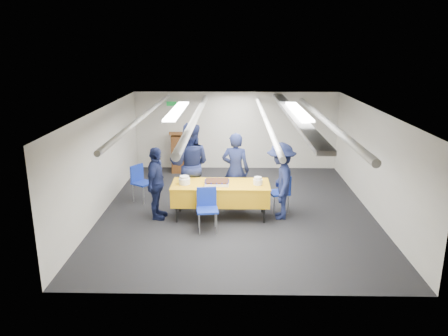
{
  "coord_description": "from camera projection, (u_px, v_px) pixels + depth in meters",
  "views": [
    {
      "loc": [
        -0.1,
        -9.33,
        3.67
      ],
      "look_at": [
        -0.29,
        -0.2,
        1.05
      ],
      "focal_mm": 35.0,
      "sensor_mm": 36.0,
      "label": 1
    }
  ],
  "objects": [
    {
      "name": "plate_stack_right",
      "position": [
        258.0,
        181.0,
        9.27
      ],
      "size": [
        0.2,
        0.2,
        0.17
      ],
      "color": "white",
      "rests_on": "serving_table"
    },
    {
      "name": "chair_near",
      "position": [
        207.0,
        205.0,
        8.8
      ],
      "size": [
        0.47,
        0.47,
        0.87
      ],
      "color": "gray",
      "rests_on": "ground"
    },
    {
      "name": "chair_left",
      "position": [
        140.0,
        179.0,
        10.44
      ],
      "size": [
        0.58,
        0.58,
        0.87
      ],
      "color": "gray",
      "rests_on": "ground"
    },
    {
      "name": "plate_stack_left",
      "position": [
        184.0,
        180.0,
        9.3
      ],
      "size": [
        0.24,
        0.24,
        0.18
      ],
      "color": "white",
      "rests_on": "serving_table"
    },
    {
      "name": "sheet_cake",
      "position": [
        217.0,
        182.0,
        9.29
      ],
      "size": [
        0.52,
        0.41,
        0.09
      ],
      "color": "white",
      "rests_on": "serving_table"
    },
    {
      "name": "serving_table",
      "position": [
        221.0,
        193.0,
        9.41
      ],
      "size": [
        2.09,
        0.87,
        0.77
      ],
      "color": "black",
      "rests_on": "ground"
    },
    {
      "name": "sailor_d",
      "position": [
        281.0,
        181.0,
        9.31
      ],
      "size": [
        0.66,
        1.1,
        1.66
      ],
      "primitive_type": "imported",
      "rotation": [
        0.0,
        0.0,
        -1.61
      ],
      "color": "black",
      "rests_on": "ground"
    },
    {
      "name": "room_shell",
      "position": [
        241.0,
        128.0,
        9.87
      ],
      "size": [
        6.0,
        7.0,
        2.3
      ],
      "color": "beige",
      "rests_on": "ground"
    },
    {
      "name": "sailor_b",
      "position": [
        190.0,
        165.0,
        10.02
      ],
      "size": [
        1.01,
        0.82,
        1.95
      ],
      "primitive_type": "imported",
      "rotation": [
        0.0,
        0.0,
        3.05
      ],
      "color": "black",
      "rests_on": "ground"
    },
    {
      "name": "sailor_a",
      "position": [
        235.0,
        170.0,
        9.98
      ],
      "size": [
        0.71,
        0.54,
        1.74
      ],
      "primitive_type": "imported",
      "rotation": [
        0.0,
        0.0,
        2.94
      ],
      "color": "black",
      "rests_on": "ground"
    },
    {
      "name": "ground",
      "position": [
        237.0,
        210.0,
        9.98
      ],
      "size": [
        7.0,
        7.0,
        0.0
      ],
      "primitive_type": "plane",
      "color": "black",
      "rests_on": "ground"
    },
    {
      "name": "podium",
      "position": [
        181.0,
        151.0,
        12.76
      ],
      "size": [
        0.62,
        0.53,
        1.25
      ],
      "color": "brown",
      "rests_on": "ground"
    },
    {
      "name": "sailor_c",
      "position": [
        156.0,
        183.0,
        9.3
      ],
      "size": [
        0.48,
        0.96,
        1.58
      ],
      "primitive_type": "imported",
      "rotation": [
        0.0,
        0.0,
        1.46
      ],
      "color": "black",
      "rests_on": "ground"
    },
    {
      "name": "chair_right",
      "position": [
        282.0,
        189.0,
        9.75
      ],
      "size": [
        0.53,
        0.53,
        0.87
      ],
      "color": "gray",
      "rests_on": "ground"
    }
  ]
}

